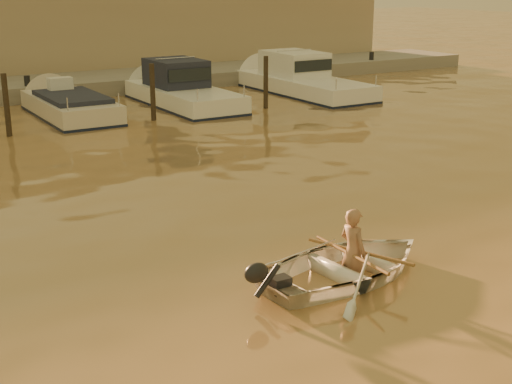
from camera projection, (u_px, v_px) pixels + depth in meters
ground_plane at (221, 290)px, 11.66m from camera, size 160.00×160.00×0.00m
dinghy at (348, 265)px, 12.05m from camera, size 3.60×2.74×0.70m
person at (353, 251)px, 12.04m from camera, size 0.42×0.59×1.52m
outboard_motor at (279, 285)px, 11.16m from camera, size 0.94×0.49×0.70m
oar_port at (359, 252)px, 12.14m from camera, size 0.70×2.02×0.13m
oar_starboard at (351, 254)px, 12.02m from camera, size 0.21×2.10×0.13m
moored_boat_3 at (71, 111)px, 25.91m from camera, size 2.19×6.29×0.95m
moored_boat_4 at (183, 90)px, 28.06m from camera, size 2.38×7.28×1.75m
moored_boat_5 at (304, 79)px, 30.93m from camera, size 2.50×8.30×1.75m
piling_2 at (7, 108)px, 22.57m from camera, size 0.18×0.18×2.20m
piling_3 at (153, 95)px, 25.06m from camera, size 0.18×0.18×2.20m
piling_4 at (266, 85)px, 27.40m from camera, size 0.18×0.18×2.20m
fender_d at (82, 123)px, 24.32m from camera, size 0.30×0.30×0.30m
fender_e at (217, 112)px, 26.29m from camera, size 0.30×0.30×0.30m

